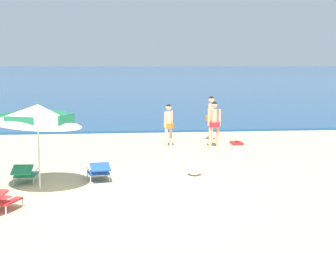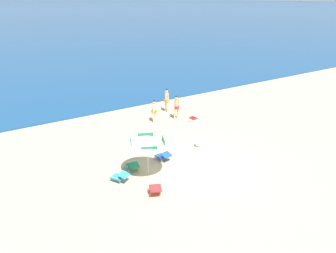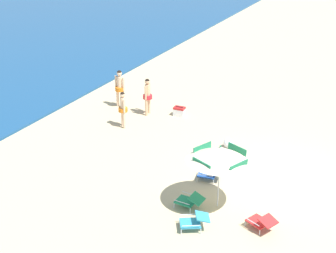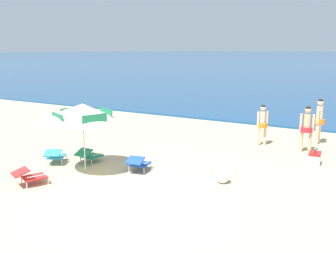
# 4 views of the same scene
# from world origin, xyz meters

# --- Properties ---
(ground_plane) EXTENTS (800.00, 800.00, 0.00)m
(ground_plane) POSITION_xyz_m (0.00, 0.00, 0.00)
(ground_plane) COLOR tan
(beach_umbrella_striped_main) EXTENTS (2.32, 2.29, 2.19)m
(beach_umbrella_striped_main) POSITION_xyz_m (-2.61, 1.17, 1.85)
(beach_umbrella_striped_main) COLOR silver
(beach_umbrella_striped_main) RESTS_ON ground
(lounge_chair_under_umbrella) EXTENTS (0.89, 1.00, 0.50)m
(lounge_chair_under_umbrella) POSITION_xyz_m (-4.04, 1.32, 0.28)
(lounge_chair_under_umbrella) COLOR teal
(lounge_chair_under_umbrella) RESTS_ON ground
(lounge_chair_beside_umbrella) EXTENTS (0.83, 1.00, 0.50)m
(lounge_chair_beside_umbrella) POSITION_xyz_m (-3.16, -0.43, 0.28)
(lounge_chair_beside_umbrella) COLOR red
(lounge_chair_beside_umbrella) RESTS_ON ground
(lounge_chair_facing_sea) EXTENTS (0.69, 0.95, 0.50)m
(lounge_chair_facing_sea) POSITION_xyz_m (-1.24, 1.99, 0.28)
(lounge_chair_facing_sea) COLOR #1E4799
(lounge_chair_facing_sea) RESTS_ON ground
(lounge_chair_spare_folded) EXTENTS (0.61, 0.90, 0.51)m
(lounge_chair_spare_folded) POSITION_xyz_m (-3.11, 1.91, 0.28)
(lounge_chair_spare_folded) COLOR #1E7F56
(lounge_chair_spare_folded) RESTS_ON ground
(person_standing_near_shore) EXTENTS (0.50, 0.41, 1.68)m
(person_standing_near_shore) POSITION_xyz_m (2.77, 6.74, 0.97)
(person_standing_near_shore) COLOR #D8A87F
(person_standing_near_shore) RESTS_ON ground
(person_standing_beside) EXTENTS (0.39, 0.39, 1.58)m
(person_standing_beside) POSITION_xyz_m (1.11, 6.98, 0.91)
(person_standing_beside) COLOR beige
(person_standing_beside) RESTS_ON ground
(person_wading_in) EXTENTS (0.43, 0.53, 1.77)m
(person_wading_in) POSITION_xyz_m (2.96, 8.30, 1.03)
(person_wading_in) COLOR beige
(person_wading_in) RESTS_ON ground
(cooler_box) EXTENTS (0.38, 0.51, 0.43)m
(cooler_box) POSITION_xyz_m (3.29, 5.42, 0.20)
(cooler_box) COLOR white
(cooler_box) RESTS_ON ground
(beach_ball) EXTENTS (0.39, 0.39, 0.39)m
(beach_ball) POSITION_xyz_m (1.34, 2.33, 0.20)
(beach_ball) COLOR white
(beach_ball) RESTS_ON ground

